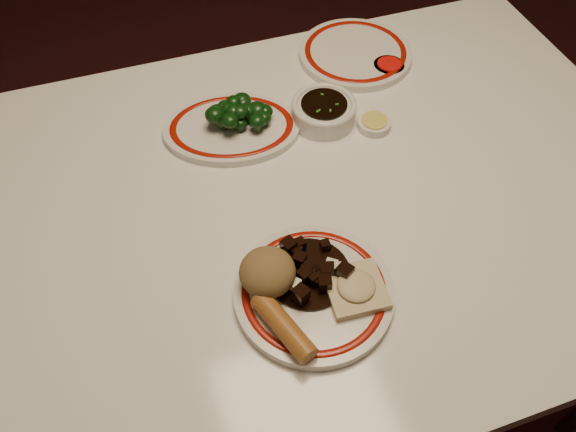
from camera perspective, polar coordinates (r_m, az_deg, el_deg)
The scene contains 13 objects.
ground at distance 1.63m, azimuth 3.20°, elevation -14.50°, with size 7.00×7.00×0.00m, color black.
dining_table at distance 1.06m, azimuth 4.78°, elevation -0.25°, with size 1.20×0.90×0.75m.
main_plate at distance 0.85m, azimuth 2.63°, elevation -7.75°, with size 0.26×0.26×0.02m.
rice_mound at distance 0.82m, azimuth -2.10°, elevation -5.71°, with size 0.08×0.08×0.06m, color olive.
spring_roll at distance 0.79m, azimuth -0.46°, elevation -11.13°, with size 0.03×0.03×0.12m, color #9E6027.
fried_wonton at distance 0.83m, azimuth 6.90°, elevation -7.25°, with size 0.09×0.09×0.02m.
stirfry_heap at distance 0.84m, azimuth 2.26°, elevation -5.69°, with size 0.13×0.13×0.03m.
broccoli_plate at distance 1.07m, azimuth -5.73°, elevation 8.89°, with size 0.30×0.27×0.02m.
broccoli_pile at distance 1.06m, azimuth -5.21°, elevation 10.36°, with size 0.13×0.10×0.05m.
soy_bowl at distance 1.09m, azimuth 3.64°, elevation 10.50°, with size 0.12×0.12×0.04m.
sweet_sour_dish at distance 1.23m, azimuth 10.19°, elevation 14.65°, with size 0.06×0.06×0.02m.
mustard_dish at distance 1.09m, azimuth 8.73°, elevation 9.27°, with size 0.06×0.06×0.02m.
far_plate at distance 1.25m, azimuth 6.84°, elevation 16.10°, with size 0.31×0.31×0.02m.
Camera 1 is at (-0.29, -0.58, 1.49)m, focal length 35.00 mm.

